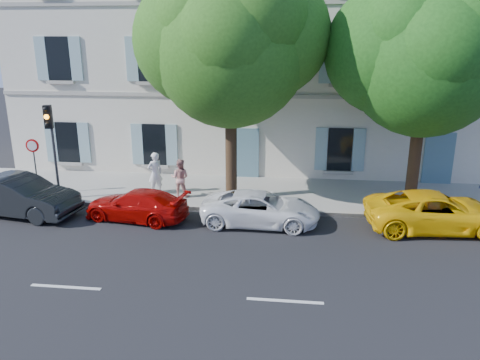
# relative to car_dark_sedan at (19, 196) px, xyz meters

# --- Properties ---
(ground) EXTENTS (90.00, 90.00, 0.00)m
(ground) POSITION_rel_car_dark_sedan_xyz_m (10.28, -0.99, -0.77)
(ground) COLOR black
(sidewalk) EXTENTS (36.00, 4.50, 0.15)m
(sidewalk) POSITION_rel_car_dark_sedan_xyz_m (10.28, 3.46, -0.69)
(sidewalk) COLOR #A09E96
(sidewalk) RESTS_ON ground
(kerb) EXTENTS (36.00, 0.16, 0.16)m
(kerb) POSITION_rel_car_dark_sedan_xyz_m (10.28, 1.29, -0.69)
(kerb) COLOR #9E998E
(kerb) RESTS_ON ground
(building) EXTENTS (28.00, 7.00, 12.00)m
(building) POSITION_rel_car_dark_sedan_xyz_m (10.28, 9.21, 5.23)
(building) COLOR beige
(building) RESTS_ON ground
(car_dark_sedan) EXTENTS (4.86, 2.35, 1.53)m
(car_dark_sedan) POSITION_rel_car_dark_sedan_xyz_m (0.00, 0.00, 0.00)
(car_dark_sedan) COLOR black
(car_dark_sedan) RESTS_ON ground
(car_red_coupe) EXTENTS (4.14, 2.23, 1.14)m
(car_red_coupe) POSITION_rel_car_dark_sedan_xyz_m (4.59, 0.09, -0.20)
(car_red_coupe) COLOR #9E0604
(car_red_coupe) RESTS_ON ground
(car_white_coupe) EXTENTS (4.34, 2.06, 1.20)m
(car_white_coupe) POSITION_rel_car_dark_sedan_xyz_m (9.24, 0.18, -0.17)
(car_white_coupe) COLOR white
(car_white_coupe) RESTS_ON ground
(car_yellow_supercar) EXTENTS (5.04, 2.64, 1.35)m
(car_yellow_supercar) POSITION_rel_car_dark_sedan_xyz_m (15.43, 0.40, -0.09)
(car_yellow_supercar) COLOR yellow
(car_yellow_supercar) RESTS_ON ground
(tree_left) EXTENTS (5.97, 5.97, 9.25)m
(tree_left) POSITION_rel_car_dark_sedan_xyz_m (7.85, 2.46, 5.34)
(tree_left) COLOR #3A2819
(tree_left) RESTS_ON sidewalk
(tree_right) EXTENTS (5.67, 5.67, 8.74)m
(tree_right) POSITION_rel_car_dark_sedan_xyz_m (15.04, 2.53, 4.99)
(tree_right) COLOR #3A2819
(tree_right) RESTS_ON sidewalk
(traffic_light) EXTENTS (0.35, 0.44, 3.89)m
(traffic_light) POSITION_rel_car_dark_sedan_xyz_m (0.79, 1.46, 2.20)
(traffic_light) COLOR #383A3D
(traffic_light) RESTS_ON sidewalk
(road_sign) EXTENTS (0.55, 0.10, 2.39)m
(road_sign) POSITION_rel_car_dark_sedan_xyz_m (-0.40, 2.04, 1.11)
(road_sign) COLOR #383A3D
(road_sign) RESTS_ON sidewalk
(pedestrian_a) EXTENTS (0.78, 0.76, 1.81)m
(pedestrian_a) POSITION_rel_car_dark_sedan_xyz_m (4.57, 2.69, 0.29)
(pedestrian_a) COLOR silver
(pedestrian_a) RESTS_ON sidewalk
(pedestrian_b) EXTENTS (0.82, 0.66, 1.61)m
(pedestrian_b) POSITION_rel_car_dark_sedan_xyz_m (5.70, 2.45, 0.19)
(pedestrian_b) COLOR tan
(pedestrian_b) RESTS_ON sidewalk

